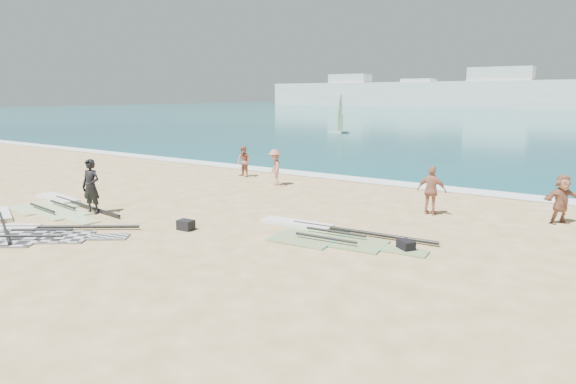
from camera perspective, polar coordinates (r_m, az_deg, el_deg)
The scene contains 15 objects.
ground at distance 13.18m, azimuth -14.36°, elevation -6.56°, with size 300.00×300.00×0.00m, color #E5BB86.
sea at distance 140.65m, azimuth 30.31°, elevation 8.31°, with size 300.00×240.00×0.06m, color #0E4E62.
surf_line at distance 22.99m, azimuth 9.01°, elevation 1.32°, with size 300.00×1.20×0.04m, color white.
far_town at distance 160.26m, azimuth 25.25°, elevation 10.59°, with size 160.00×8.00×12.00m.
rig_grey at distance 15.96m, azimuth -28.40°, elevation -4.27°, with size 5.00×3.83×0.20m.
rig_green at distance 19.39m, azimuth -25.51°, elevation -1.41°, with size 5.66×2.56×0.20m.
rig_orange at distance 14.08m, azimuth 4.08°, elevation -4.84°, with size 5.48×2.22×0.20m.
gear_bag_near at distance 14.81m, azimuth -12.02°, elevation -3.84°, with size 0.47×0.34×0.30m, color black.
gear_bag_far at distance 12.98m, azimuth 13.80°, elevation -6.19°, with size 0.45×0.32×0.27m, color black.
person_wetsuit at distance 17.60m, azimuth -22.30°, elevation 0.59°, with size 0.68×0.45×1.88m, color black.
beachgoer_left at distance 23.80m, azimuth -5.28°, elevation 3.62°, with size 0.74×0.58×1.53m, color #A3624F.
beachgoer_mid at distance 21.49m, azimuth -1.57°, elevation 2.94°, with size 1.04×0.60×1.62m, color #AE6E5E.
beachgoer_back at distance 16.86m, azimuth 16.65°, elevation 0.16°, with size 0.97×0.41×1.66m, color #B26F58.
beachgoer_right at distance 17.31m, azimuth 29.69°, elevation -0.74°, with size 1.46×0.46×1.57m, color #9B624B.
windsurfer_left at distance 51.24m, azimuth 6.19°, elevation 8.28°, with size 2.10×2.12×4.01m.
Camera 1 is at (9.46, -8.27, 4.00)m, focal length 30.00 mm.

